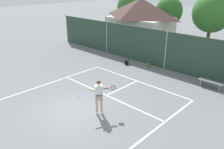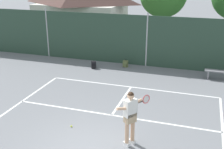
% 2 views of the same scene
% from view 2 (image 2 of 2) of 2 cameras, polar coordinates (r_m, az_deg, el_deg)
% --- Properties ---
extents(court_markings, '(8.30, 11.10, 0.01)m').
position_cam_2_polar(court_markings, '(9.80, -3.44, -12.93)').
color(court_markings, white).
rests_on(court_markings, ground).
extents(chainlink_fence, '(26.09, 0.09, 3.12)m').
position_cam_2_polar(chainlink_fence, '(16.72, 6.96, 6.62)').
color(chainlink_fence, '#284233').
rests_on(chainlink_fence, ground).
extents(clubhouse_building, '(6.87, 4.75, 4.94)m').
position_cam_2_polar(clubhouse_building, '(22.93, -6.20, 13.02)').
color(clubhouse_building, silver).
rests_on(clubhouse_building, ground).
extents(tennis_player, '(0.81, 1.25, 1.85)m').
position_cam_2_polar(tennis_player, '(9.05, 3.71, -7.80)').
color(tennis_player, silver).
rests_on(tennis_player, ground).
extents(tennis_ball, '(0.07, 0.07, 0.07)m').
position_cam_2_polar(tennis_ball, '(10.59, -8.14, -10.20)').
color(tennis_ball, '#CCE033').
rests_on(tennis_ball, ground).
extents(backpack_black, '(0.33, 0.32, 0.46)m').
position_cam_2_polar(backpack_black, '(16.53, -3.67, 1.90)').
color(backpack_black, black).
rests_on(backpack_black, ground).
extents(backpack_olive, '(0.32, 0.30, 0.46)m').
position_cam_2_polar(backpack_olive, '(16.70, 2.69, 2.12)').
color(backpack_olive, '#566038').
rests_on(backpack_olive, ground).
extents(courtside_bench, '(1.60, 0.36, 0.48)m').
position_cam_2_polar(courtside_bench, '(15.74, 20.90, 0.28)').
color(courtside_bench, gray).
rests_on(courtside_bench, ground).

